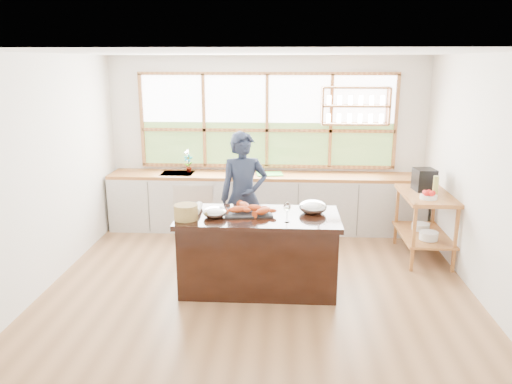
# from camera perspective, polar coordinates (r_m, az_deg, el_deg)

# --- Properties ---
(ground_plane) EXTENTS (5.00, 5.00, 0.00)m
(ground_plane) POSITION_cam_1_polar(r_m,az_deg,el_deg) (6.23, 0.38, -10.05)
(ground_plane) COLOR #986A43
(room_shell) EXTENTS (5.02, 4.52, 2.71)m
(room_shell) POSITION_cam_1_polar(r_m,az_deg,el_deg) (6.23, 0.89, 6.80)
(room_shell) COLOR silver
(room_shell) RESTS_ON ground_plane
(back_counter) EXTENTS (4.90, 0.63, 0.90)m
(back_counter) POSITION_cam_1_polar(r_m,az_deg,el_deg) (7.89, 1.00, -1.12)
(back_counter) COLOR beige
(back_counter) RESTS_ON ground_plane
(right_shelf_unit) EXTENTS (0.62, 1.10, 0.90)m
(right_shelf_unit) POSITION_cam_1_polar(r_m,az_deg,el_deg) (7.09, 18.76, -2.50)
(right_shelf_unit) COLOR #A9722E
(right_shelf_unit) RESTS_ON ground_plane
(island) EXTENTS (1.85, 0.90, 0.90)m
(island) POSITION_cam_1_polar(r_m,az_deg,el_deg) (5.87, 0.28, -6.84)
(island) COLOR black
(island) RESTS_ON ground_plane
(cook) EXTENTS (0.71, 0.54, 1.74)m
(cook) POSITION_cam_1_polar(r_m,az_deg,el_deg) (6.58, -1.42, -0.61)
(cook) COLOR #1D253A
(cook) RESTS_ON ground_plane
(potted_plant) EXTENTS (0.16, 0.11, 0.29)m
(potted_plant) POSITION_cam_1_polar(r_m,az_deg,el_deg) (7.95, -7.74, 3.25)
(potted_plant) COLOR slate
(potted_plant) RESTS_ON back_counter
(cutting_board) EXTENTS (0.44, 0.35, 0.01)m
(cutting_board) POSITION_cam_1_polar(r_m,az_deg,el_deg) (7.78, 1.56, 2.08)
(cutting_board) COLOR green
(cutting_board) RESTS_ON back_counter
(espresso_machine) EXTENTS (0.29, 0.31, 0.30)m
(espresso_machine) POSITION_cam_1_polar(r_m,az_deg,el_deg) (7.16, 18.68, 1.34)
(espresso_machine) COLOR black
(espresso_machine) RESTS_ON right_shelf_unit
(wine_bottle) EXTENTS (0.08, 0.08, 0.28)m
(wine_bottle) POSITION_cam_1_polar(r_m,az_deg,el_deg) (6.84, 19.83, 0.58)
(wine_bottle) COLOR #A5AD4E
(wine_bottle) RESTS_ON right_shelf_unit
(fruit_bowl) EXTENTS (0.22, 0.22, 0.11)m
(fruit_bowl) POSITION_cam_1_polar(r_m,az_deg,el_deg) (6.76, 19.13, -0.36)
(fruit_bowl) COLOR white
(fruit_bowl) RESTS_ON right_shelf_unit
(slate_board) EXTENTS (0.60, 0.47, 0.02)m
(slate_board) POSITION_cam_1_polar(r_m,az_deg,el_deg) (5.79, -0.92, -2.38)
(slate_board) COLOR black
(slate_board) RESTS_ON island
(lobster_pile) EXTENTS (0.52, 0.44, 0.08)m
(lobster_pile) POSITION_cam_1_polar(r_m,az_deg,el_deg) (5.77, -0.70, -1.93)
(lobster_pile) COLOR red
(lobster_pile) RESTS_ON slate_board
(mixing_bowl_left) EXTENTS (0.27, 0.27, 0.13)m
(mixing_bowl_left) POSITION_cam_1_polar(r_m,az_deg,el_deg) (5.66, -4.74, -2.33)
(mixing_bowl_left) COLOR silver
(mixing_bowl_left) RESTS_ON island
(mixing_bowl_right) EXTENTS (0.33, 0.33, 0.16)m
(mixing_bowl_right) POSITION_cam_1_polar(r_m,az_deg,el_deg) (5.83, 6.51, -1.71)
(mixing_bowl_right) COLOR silver
(mixing_bowl_right) RESTS_ON island
(wine_glass) EXTENTS (0.08, 0.08, 0.22)m
(wine_glass) POSITION_cam_1_polar(r_m,az_deg,el_deg) (5.46, 3.58, -1.79)
(wine_glass) COLOR white
(wine_glass) RESTS_ON island
(wicker_basket) EXTENTS (0.27, 0.27, 0.17)m
(wicker_basket) POSITION_cam_1_polar(r_m,az_deg,el_deg) (5.60, -8.01, -2.30)
(wicker_basket) COLOR olive
(wicker_basket) RESTS_ON island
(parchment_roll) EXTENTS (0.10, 0.30, 0.08)m
(parchment_roll) POSITION_cam_1_polar(r_m,az_deg,el_deg) (5.89, -6.65, -1.84)
(parchment_roll) COLOR silver
(parchment_roll) RESTS_ON island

